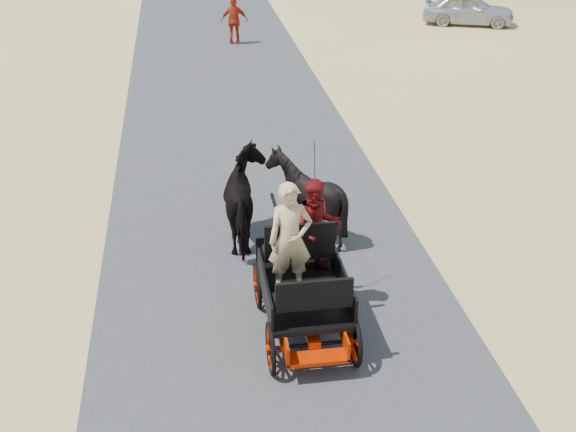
{
  "coord_description": "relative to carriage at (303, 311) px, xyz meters",
  "views": [
    {
      "loc": [
        -1.3,
        -7.97,
        6.87
      ],
      "look_at": [
        0.3,
        2.74,
        1.2
      ],
      "focal_mm": 45.0,
      "sensor_mm": 36.0,
      "label": 1
    }
  ],
  "objects": [
    {
      "name": "passenger_woman",
      "position": [
        0.3,
        0.6,
        1.15
      ],
      "size": [
        0.77,
        0.6,
        1.58
      ],
      "primitive_type": "imported",
      "color": "#660C0F",
      "rests_on": "carriage"
    },
    {
      "name": "horse_left",
      "position": [
        -0.55,
        3.0,
        0.49
      ],
      "size": [
        0.91,
        2.01,
        1.7
      ],
      "primitive_type": "imported",
      "rotation": [
        0.0,
        0.0,
        3.14
      ],
      "color": "black",
      "rests_on": "ground"
    },
    {
      "name": "carriage",
      "position": [
        0.0,
        0.0,
        0.0
      ],
      "size": [
        1.3,
        2.4,
        0.72
      ],
      "primitive_type": null,
      "color": "black",
      "rests_on": "ground"
    },
    {
      "name": "pedestrian",
      "position": [
        0.45,
        18.11,
        0.5
      ],
      "size": [
        1.03,
        0.46,
        1.73
      ],
      "primitive_type": "imported",
      "rotation": [
        0.0,
        0.0,
        3.1
      ],
      "color": "#AF2714",
      "rests_on": "ground"
    },
    {
      "name": "road",
      "position": [
        -0.3,
        -1.14,
        -0.35
      ],
      "size": [
        6.0,
        140.0,
        0.01
      ],
      "primitive_type": "cube",
      "color": "#38383A",
      "rests_on": "ground"
    },
    {
      "name": "horse_right",
      "position": [
        0.55,
        3.0,
        0.49
      ],
      "size": [
        1.37,
        1.54,
        1.7
      ],
      "primitive_type": "imported",
      "rotation": [
        0.0,
        0.0,
        3.14
      ],
      "color": "black",
      "rests_on": "ground"
    },
    {
      "name": "car_a",
      "position": [
        10.31,
        19.87,
        0.27
      ],
      "size": [
        3.97,
        2.67,
        1.25
      ],
      "primitive_type": "imported",
      "rotation": [
        0.0,
        0.0,
        1.22
      ],
      "color": "#B2B2B7",
      "rests_on": "ground"
    },
    {
      "name": "driver_man",
      "position": [
        -0.2,
        0.05,
        1.26
      ],
      "size": [
        0.66,
        0.43,
        1.8
      ],
      "primitive_type": "imported",
      "color": "tan",
      "rests_on": "carriage"
    },
    {
      "name": "ground",
      "position": [
        -0.3,
        -1.14,
        -0.36
      ],
      "size": [
        140.0,
        140.0,
        0.0
      ],
      "primitive_type": "plane",
      "color": "tan"
    }
  ]
}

